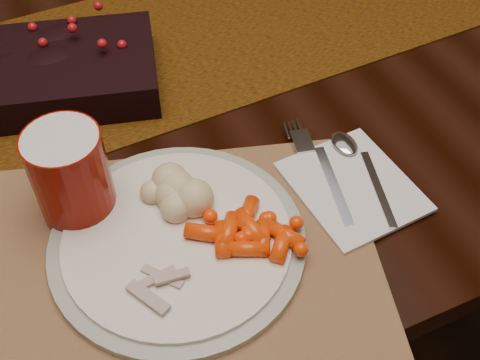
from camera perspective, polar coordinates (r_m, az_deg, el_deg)
name	(u,v)px	position (r m, az deg, el deg)	size (l,w,h in m)	color
floor	(182,321)	(1.51, -5.48, -13.21)	(5.00, 5.00, 0.00)	black
dining_table	(169,229)	(1.19, -6.78, -4.68)	(1.80, 1.00, 0.75)	black
table_runner	(164,47)	(0.98, -7.26, 12.41)	(1.78, 0.37, 0.00)	#5B3B0F
centerpiece	(27,70)	(0.92, -19.55, 9.78)	(0.36, 0.19, 0.07)	black
placemat_main	(158,276)	(0.68, -7.79, -9.03)	(0.50, 0.37, 0.00)	brown
dinner_plate	(177,241)	(0.70, -5.96, -5.73)	(0.30, 0.30, 0.02)	white
baby_carrots	(244,234)	(0.68, 0.36, -5.13)	(0.10, 0.08, 0.02)	#F53B05
mashed_potatoes	(171,191)	(0.71, -6.60, -1.01)	(0.08, 0.07, 0.04)	beige
turkey_shreds	(156,281)	(0.65, -7.96, -9.49)	(0.07, 0.06, 0.02)	tan
napkin	(352,186)	(0.76, 10.61, -0.60)	(0.14, 0.16, 0.01)	silver
fork	(325,173)	(0.77, 8.07, 0.68)	(0.02, 0.17, 0.00)	silver
spoon	(367,174)	(0.78, 11.94, 0.59)	(0.03, 0.15, 0.00)	white
red_cup	(71,176)	(0.71, -15.72, 0.36)	(0.09, 0.09, 0.12)	#7A0C03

